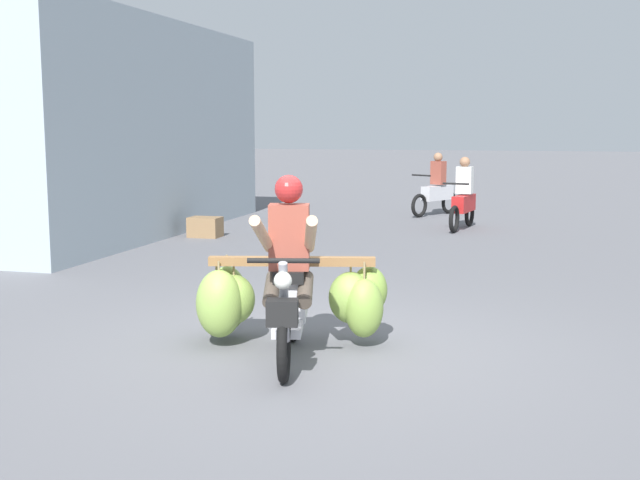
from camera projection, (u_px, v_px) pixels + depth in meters
name	position (u px, v px, depth m)	size (l,w,h in m)	color
ground_plane	(319.00, 349.00, 7.17)	(120.00, 120.00, 0.00)	slate
motorbike_main_loaded	(278.00, 294.00, 7.13)	(1.81, 1.73, 1.58)	black
motorbike_distant_ahead_left	(437.00, 190.00, 17.85)	(0.91, 1.45, 1.40)	black
motorbike_distant_ahead_right	(463.00, 200.00, 15.43)	(0.55, 1.61, 1.40)	black
shopfront_building	(67.00, 129.00, 15.03)	(4.54, 8.15, 3.87)	#9EADB7
produce_crate	(205.00, 227.00, 14.39)	(0.56, 0.40, 0.36)	olive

